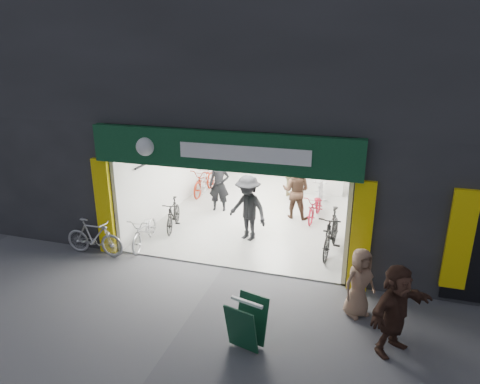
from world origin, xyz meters
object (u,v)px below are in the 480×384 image
at_px(bike_left_front, 145,230).
at_px(bike_right_front, 331,232).
at_px(pedestrian_near, 359,283).
at_px(sandwich_board, 247,323).
at_px(parked_bike, 94,237).

height_order(bike_left_front, bike_right_front, bike_right_front).
xyz_separation_m(bike_left_front, bike_right_front, (5.00, 1.02, 0.15)).
height_order(bike_right_front, pedestrian_near, pedestrian_near).
bearing_deg(bike_left_front, pedestrian_near, -23.76).
xyz_separation_m(bike_right_front, sandwich_board, (-1.11, -4.31, -0.08)).
bearing_deg(bike_right_front, bike_left_front, -163.09).
bearing_deg(pedestrian_near, parked_bike, 131.75).
bearing_deg(bike_left_front, parked_bike, -145.53).
distance_m(bike_left_front, parked_bike, 1.34).
xyz_separation_m(bike_right_front, parked_bike, (-5.99, -1.92, -0.09)).
bearing_deg(bike_right_front, pedestrian_near, -67.92).
bearing_deg(pedestrian_near, sandwich_board, 178.73).
bearing_deg(pedestrian_near, bike_right_front, 64.75).
bearing_deg(sandwich_board, bike_right_front, 89.98).
bearing_deg(pedestrian_near, bike_left_front, 122.17).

